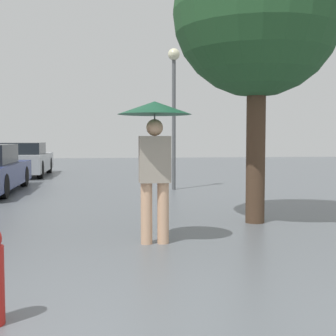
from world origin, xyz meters
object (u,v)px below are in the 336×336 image
Objects in this scene: pedestrian at (155,135)px; street_lamp at (174,91)px; tree at (257,13)px; parked_car_farthest at (23,160)px.

street_lamp is (1.21, 6.40, 1.22)m from pedestrian.
pedestrian is 2.98m from tree.
tree is (1.81, 1.31, 1.97)m from pedestrian.
street_lamp is at bearing 79.26° from pedestrian.
tree is 1.27× the size of street_lamp.
street_lamp is at bearing 96.65° from tree.
tree is (5.46, -10.47, 2.82)m from parked_car_farthest.
parked_car_farthest is (-3.65, 11.79, -0.85)m from pedestrian.
pedestrian is 12.37m from parked_car_farthest.
pedestrian is at bearing -143.99° from tree.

